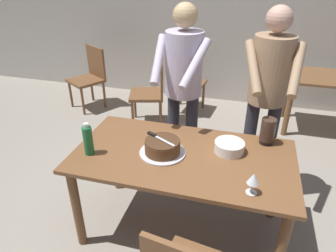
% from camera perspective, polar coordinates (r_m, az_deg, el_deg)
% --- Properties ---
extents(ground_plane, '(14.00, 14.00, 0.00)m').
position_cam_1_polar(ground_plane, '(2.74, 2.44, -18.42)').
color(ground_plane, gray).
extents(back_wall, '(10.00, 0.12, 2.70)m').
position_cam_1_polar(back_wall, '(4.76, 11.42, 20.20)').
color(back_wall, '#BCB7AD').
rests_on(back_wall, ground_plane).
extents(main_dining_table, '(1.61, 0.86, 0.75)m').
position_cam_1_polar(main_dining_table, '(2.32, 2.77, -7.57)').
color(main_dining_table, brown).
rests_on(main_dining_table, ground_plane).
extents(cake_on_platter, '(0.34, 0.34, 0.11)m').
position_cam_1_polar(cake_on_platter, '(2.24, -1.04, -4.00)').
color(cake_on_platter, silver).
rests_on(cake_on_platter, main_dining_table).
extents(cake_knife, '(0.25, 0.15, 0.02)m').
position_cam_1_polar(cake_knife, '(2.25, -2.33, -1.91)').
color(cake_knife, silver).
rests_on(cake_knife, cake_on_platter).
extents(plate_stack, '(0.22, 0.22, 0.08)m').
position_cam_1_polar(plate_stack, '(2.31, 11.37, -3.85)').
color(plate_stack, white).
rests_on(plate_stack, main_dining_table).
extents(wine_glass_near, '(0.08, 0.08, 0.14)m').
position_cam_1_polar(wine_glass_near, '(1.92, 15.65, -9.56)').
color(wine_glass_near, silver).
rests_on(wine_glass_near, main_dining_table).
extents(water_bottle, '(0.07, 0.07, 0.25)m').
position_cam_1_polar(water_bottle, '(2.27, -14.68, -2.55)').
color(water_bottle, '#1E6B38').
rests_on(water_bottle, main_dining_table).
extents(hurricane_lamp, '(0.11, 0.11, 0.21)m').
position_cam_1_polar(hurricane_lamp, '(2.45, 18.09, -0.91)').
color(hurricane_lamp, black).
rests_on(hurricane_lamp, main_dining_table).
extents(person_cutting_cake, '(0.46, 0.57, 1.72)m').
position_cam_1_polar(person_cutting_cake, '(2.70, 2.85, 8.39)').
color(person_cutting_cake, '#2D2D38').
rests_on(person_cutting_cake, ground_plane).
extents(person_standing_beside, '(0.47, 0.56, 1.72)m').
position_cam_1_polar(person_standing_beside, '(2.67, 18.15, 6.78)').
color(person_standing_beside, '#2D2D38').
rests_on(person_standing_beside, ground_plane).
extents(background_table, '(1.00, 0.70, 0.74)m').
position_cam_1_polar(background_table, '(4.35, 27.36, 6.21)').
color(background_table, brown).
rests_on(background_table, ground_plane).
extents(background_chair_0, '(0.60, 0.60, 0.90)m').
position_cam_1_polar(background_chair_0, '(4.75, -14.39, 9.13)').
color(background_chair_0, brown).
rests_on(background_chair_0, ground_plane).
extents(background_chair_1, '(0.49, 0.49, 0.90)m').
position_cam_1_polar(background_chair_1, '(4.47, 2.93, 8.76)').
color(background_chair_1, brown).
rests_on(background_chair_1, ground_plane).
extents(background_chair_3, '(0.55, 0.55, 0.90)m').
position_cam_1_polar(background_chair_3, '(4.06, -2.95, 6.70)').
color(background_chair_3, brown).
rests_on(background_chair_3, ground_plane).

